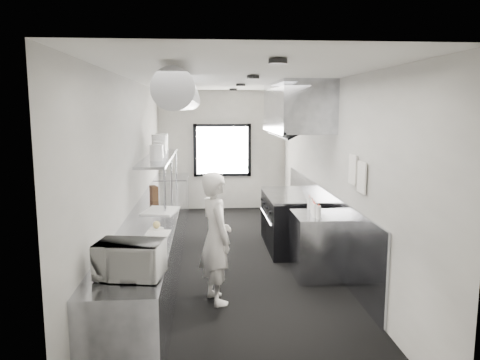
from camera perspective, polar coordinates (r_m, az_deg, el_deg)
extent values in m
cube|color=black|center=(7.40, -0.87, -9.98)|extent=(3.00, 8.00, 0.01)
cube|color=silver|center=(7.02, -0.92, 12.20)|extent=(3.00, 8.00, 0.01)
cube|color=beige|center=(11.05, -2.18, 3.67)|extent=(3.00, 0.02, 2.80)
cube|color=beige|center=(3.18, 3.61, -9.13)|extent=(3.00, 0.02, 2.80)
cube|color=beige|center=(7.15, -12.99, 0.67)|extent=(0.02, 8.00, 2.80)
cube|color=beige|center=(7.32, 10.90, 0.93)|extent=(0.02, 8.00, 2.80)
cube|color=gray|center=(7.76, 9.99, -5.00)|extent=(0.03, 5.50, 1.10)
cylinder|color=gray|center=(7.40, -6.61, 10.03)|extent=(0.40, 6.40, 0.40)
cube|color=white|center=(11.01, -2.17, 3.65)|extent=(1.20, 0.03, 1.10)
cube|color=black|center=(10.99, -2.19, 6.64)|extent=(1.36, 0.03, 0.08)
cube|color=black|center=(11.09, -2.16, 0.70)|extent=(1.36, 0.03, 0.08)
cube|color=black|center=(11.02, -5.51, 3.62)|extent=(0.08, 0.03, 1.25)
cube|color=black|center=(11.07, 1.14, 3.68)|extent=(0.08, 0.03, 1.25)
cube|color=gray|center=(7.85, 6.90, 8.85)|extent=(0.80, 2.20, 0.80)
cube|color=gray|center=(7.79, 4.09, 6.03)|extent=(0.05, 2.20, 0.05)
cube|color=black|center=(7.84, 6.28, 6.38)|extent=(0.50, 2.10, 0.28)
cube|color=gray|center=(6.81, -10.40, -7.82)|extent=(0.70, 6.00, 0.90)
cube|color=gray|center=(8.08, -9.88, 2.74)|extent=(0.45, 3.00, 0.04)
cylinder|color=gray|center=(6.72, -9.22, -1.27)|extent=(0.04, 0.04, 0.66)
cylinder|color=gray|center=(8.10, -8.41, 0.44)|extent=(0.04, 0.04, 0.66)
cylinder|color=gray|center=(9.49, -7.84, 1.66)|extent=(0.04, 0.04, 0.66)
cube|color=black|center=(8.07, 6.30, -5.12)|extent=(0.85, 1.60, 0.90)
cube|color=gray|center=(7.97, 6.36, -1.84)|extent=(0.85, 1.60, 0.04)
cube|color=gray|center=(8.01, 3.40, -5.19)|extent=(0.03, 1.55, 0.80)
cylinder|color=gray|center=(7.98, 3.20, -4.50)|extent=(0.03, 1.30, 0.03)
cube|color=gray|center=(6.77, 9.35, -7.90)|extent=(0.65, 0.80, 0.90)
cube|color=gray|center=(10.40, -8.32, -2.02)|extent=(0.70, 1.20, 0.90)
cube|color=white|center=(6.15, 13.62, 1.25)|extent=(0.02, 0.28, 0.38)
cube|color=white|center=(5.83, 14.65, 0.31)|extent=(0.02, 0.28, 0.38)
imported|color=silver|center=(5.75, -2.97, -7.07)|extent=(0.56, 0.69, 1.62)
imported|color=silver|center=(4.28, -13.32, -9.43)|extent=(0.59, 0.49, 0.32)
cylinder|color=#B9C0B0|center=(4.50, -15.73, -10.03)|extent=(0.19, 0.19, 0.11)
cylinder|color=#B9C0B0|center=(4.71, -15.31, -9.18)|extent=(0.15, 0.15, 0.10)
cube|color=white|center=(5.65, -10.08, -6.49)|extent=(0.31, 0.37, 0.01)
cylinder|color=silver|center=(5.86, -10.16, -5.91)|extent=(0.23, 0.23, 0.02)
sphere|color=#DAC472|center=(5.85, -10.17, -5.40)|extent=(0.09, 0.09, 0.09)
cube|color=silver|center=(6.87, -9.68, -3.71)|extent=(0.55, 0.67, 0.02)
cube|color=#4D2C1B|center=(7.69, -10.49, -1.59)|extent=(0.16, 0.23, 0.23)
cylinder|color=silver|center=(7.38, -10.19, 3.30)|extent=(0.26, 0.26, 0.25)
cylinder|color=silver|center=(7.82, -9.86, 3.71)|extent=(0.28, 0.28, 0.27)
cylinder|color=silver|center=(8.24, -9.87, 4.26)|extent=(0.32, 0.32, 0.36)
cylinder|color=silver|center=(8.72, -9.56, 4.48)|extent=(0.27, 0.27, 0.35)
cylinder|color=silver|center=(6.38, 9.58, -3.93)|extent=(0.07, 0.07, 0.18)
cylinder|color=silver|center=(6.46, 9.13, -3.73)|extent=(0.08, 0.08, 0.19)
cylinder|color=silver|center=(6.62, 8.99, -3.49)|extent=(0.07, 0.07, 0.17)
cylinder|color=silver|center=(6.72, 8.87, -3.23)|extent=(0.08, 0.08, 0.19)
cylinder|color=silver|center=(6.96, 8.48, -2.82)|extent=(0.08, 0.08, 0.18)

